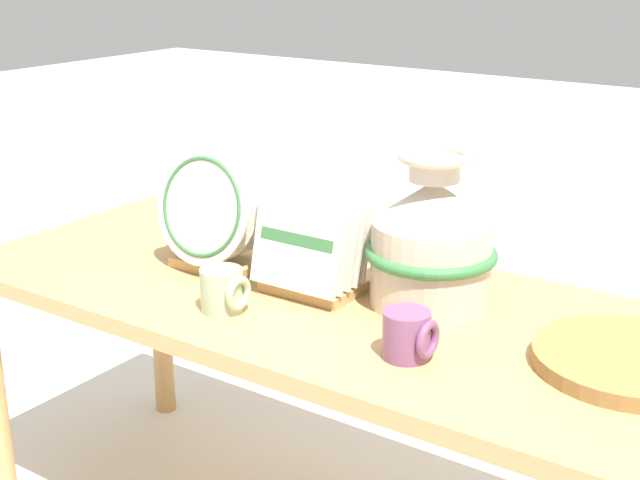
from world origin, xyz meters
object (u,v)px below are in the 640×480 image
Objects in this scene: mug_plum_glaze at (409,335)px; mug_sage_glaze at (224,290)px; dish_rack_round_plates at (217,214)px; dish_rack_square_plates at (313,247)px; ceramic_vase at (432,240)px; wicker_charger_stack at (631,360)px.

mug_sage_glaze is (-0.38, -0.02, 0.00)m from mug_plum_glaze.
dish_rack_round_plates reaches higher than mug_sage_glaze.
dish_rack_square_plates is 2.50× the size of mug_plum_glaze.
dish_rack_round_plates is 0.25m from mug_sage_glaze.
dish_rack_square_plates is (0.24, 0.00, -0.03)m from dish_rack_round_plates.
ceramic_vase is at bearing 39.71° from mug_sage_glaze.
wicker_charger_stack is (0.40, -0.06, -0.12)m from ceramic_vase.
ceramic_vase reaches higher than wicker_charger_stack.
dish_rack_round_plates is at bearing -170.19° from ceramic_vase.
ceramic_vase is at bearing 172.11° from wicker_charger_stack.
dish_rack_square_plates reaches higher than mug_plum_glaze.
dish_rack_round_plates is 0.57m from mug_plum_glaze.
wicker_charger_stack is 3.62× the size of mug_sage_glaze.
mug_plum_glaze is (-0.32, -0.17, 0.03)m from wicker_charger_stack.
wicker_charger_stack is at bearing 15.59° from mug_sage_glaze.
ceramic_vase is at bearing 109.60° from mug_plum_glaze.
mug_sage_glaze is (-0.70, -0.20, 0.03)m from wicker_charger_stack.
dish_rack_square_plates reaches higher than mug_sage_glaze.
mug_plum_glaze is at bearing -70.40° from ceramic_vase.
dish_rack_round_plates is 1.20× the size of dish_rack_square_plates.
ceramic_vase reaches higher than mug_sage_glaze.
dish_rack_square_plates is 0.34m from mug_plum_glaze.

